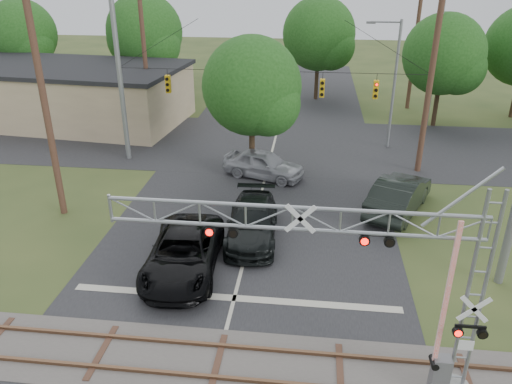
# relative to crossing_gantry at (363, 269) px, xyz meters

# --- Properties ---
(road_main) EXTENTS (14.00, 90.00, 0.02)m
(road_main) POSITION_rel_crossing_gantry_xyz_m (-4.32, 8.36, -4.26)
(road_main) COLOR #252528
(road_main) RESTS_ON ground
(road_cross) EXTENTS (90.00, 12.00, 0.02)m
(road_cross) POSITION_rel_crossing_gantry_xyz_m (-4.32, 22.36, -4.26)
(road_cross) COLOR #252528
(road_cross) RESTS_ON ground
(railroad_track) EXTENTS (90.00, 3.20, 0.17)m
(railroad_track) POSITION_rel_crossing_gantry_xyz_m (-4.32, 0.36, -4.24)
(railroad_track) COLOR #514A46
(railroad_track) RESTS_ON ground
(crossing_gantry) EXTENTS (10.83, 0.88, 6.85)m
(crossing_gantry) POSITION_rel_crossing_gantry_xyz_m (0.00, 0.00, 0.00)
(crossing_gantry) COLOR gray
(crossing_gantry) RESTS_ON ground
(traffic_signal_span) EXTENTS (19.34, 0.36, 11.50)m
(traffic_signal_span) POSITION_rel_crossing_gantry_xyz_m (-3.39, 18.36, 1.38)
(traffic_signal_span) COLOR gray
(traffic_signal_span) RESTS_ON ground
(pickup_black) EXTENTS (3.25, 6.40, 1.73)m
(pickup_black) POSITION_rel_crossing_gantry_xyz_m (-6.76, 5.61, -3.41)
(pickup_black) COLOR black
(pickup_black) RESTS_ON ground
(car_dark) EXTENTS (2.58, 5.81, 1.66)m
(car_dark) POSITION_rel_crossing_gantry_xyz_m (-4.21, 8.76, -3.44)
(car_dark) COLOR black
(car_dark) RESTS_ON ground
(sedan_silver) EXTENTS (5.37, 3.57, 1.70)m
(sedan_silver) POSITION_rel_crossing_gantry_xyz_m (-4.45, 16.22, -3.42)
(sedan_silver) COLOR #97989E
(sedan_silver) RESTS_ON ground
(suv_dark) EXTENTS (4.27, 6.16, 1.92)m
(suv_dark) POSITION_rel_crossing_gantry_xyz_m (3.11, 12.43, -3.31)
(suv_dark) COLOR black
(suv_dark) RESTS_ON ground
(commercial_building) EXTENTS (20.47, 11.94, 4.57)m
(commercial_building) POSITION_rel_crossing_gantry_xyz_m (-22.01, 26.45, -1.98)
(commercial_building) COLOR tan
(commercial_building) RESTS_ON ground
(streetlight) EXTENTS (2.33, 0.24, 8.74)m
(streetlight) POSITION_rel_crossing_gantry_xyz_m (3.64, 22.74, 0.62)
(streetlight) COLOR gray
(streetlight) RESTS_ON ground
(utility_poles) EXTENTS (24.06, 27.80, 13.92)m
(utility_poles) POSITION_rel_crossing_gantry_xyz_m (-1.61, 20.85, 1.99)
(utility_poles) COLOR #482F21
(utility_poles) RESTS_ON ground
(treeline) EXTENTS (55.21, 25.91, 9.75)m
(treeline) POSITION_rel_crossing_gantry_xyz_m (-4.76, 30.96, 1.49)
(treeline) COLOR #372719
(treeline) RESTS_ON ground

